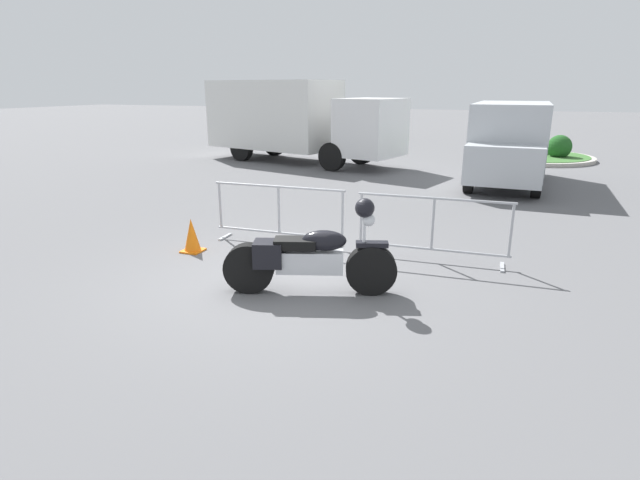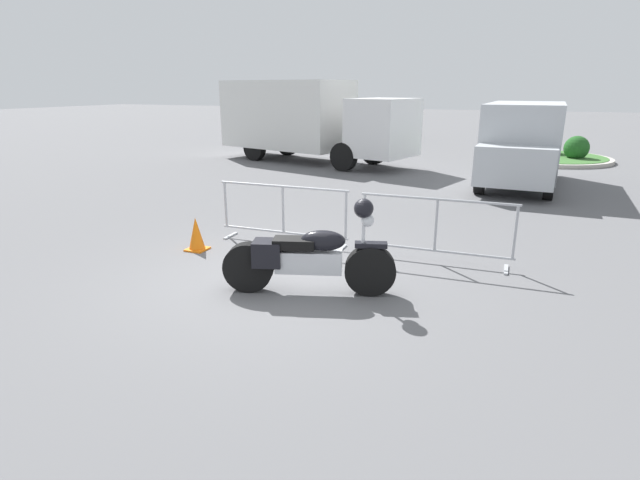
% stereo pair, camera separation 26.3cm
% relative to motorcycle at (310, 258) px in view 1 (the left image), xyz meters
% --- Properties ---
extents(ground_plane, '(120.00, 120.00, 0.00)m').
position_rel_motorcycle_xyz_m(ground_plane, '(-0.60, 0.23, -0.51)').
color(ground_plane, '#5B5B5E').
extents(motorcycle, '(2.32, 0.93, 1.35)m').
position_rel_motorcycle_xyz_m(motorcycle, '(0.00, 0.00, 0.00)').
color(motorcycle, black).
rests_on(motorcycle, ground).
extents(crowd_barrier_near, '(2.48, 0.52, 1.07)m').
position_rel_motorcycle_xyz_m(crowd_barrier_near, '(-1.37, 1.94, 0.04)').
color(crowd_barrier_near, '#9EA0A5').
rests_on(crowd_barrier_near, ground).
extents(crowd_barrier_far, '(2.48, 0.52, 1.07)m').
position_rel_motorcycle_xyz_m(crowd_barrier_far, '(1.37, 1.94, 0.04)').
color(crowd_barrier_far, '#9EA0A5').
rests_on(crowd_barrier_far, ground).
extents(box_truck, '(8.02, 4.15, 2.98)m').
position_rel_motorcycle_xyz_m(box_truck, '(-5.32, 11.61, 1.12)').
color(box_truck, silver).
rests_on(box_truck, ground).
extents(delivery_van, '(2.13, 5.06, 2.31)m').
position_rel_motorcycle_xyz_m(delivery_van, '(2.38, 9.71, 0.73)').
color(delivery_van, '#B2B7BC').
rests_on(delivery_van, ground).
extents(parked_car_blue, '(2.32, 4.42, 1.43)m').
position_rel_motorcycle_xyz_m(parked_car_blue, '(-10.62, 20.83, 0.21)').
color(parked_car_blue, '#284799').
rests_on(parked_car_blue, ground).
extents(parked_car_red, '(2.35, 4.48, 1.45)m').
position_rel_motorcycle_xyz_m(parked_car_red, '(-8.02, 21.57, 0.22)').
color(parked_car_red, '#B21E19').
rests_on(parked_car_red, ground).
extents(parked_car_black, '(2.23, 4.25, 1.37)m').
position_rel_motorcycle_xyz_m(parked_car_black, '(-5.42, 20.98, 0.18)').
color(parked_car_black, black).
rests_on(parked_car_black, ground).
extents(pedestrian, '(0.48, 0.48, 1.69)m').
position_rel_motorcycle_xyz_m(pedestrian, '(-5.60, 14.78, 0.41)').
color(pedestrian, '#262838').
rests_on(pedestrian, ground).
extents(planter_island, '(4.65, 4.65, 0.98)m').
position_rel_motorcycle_xyz_m(planter_island, '(3.41, 15.78, -0.30)').
color(planter_island, '#ADA89E').
rests_on(planter_island, ground).
extents(traffic_cone, '(0.34, 0.34, 0.59)m').
position_rel_motorcycle_xyz_m(traffic_cone, '(-2.58, 0.97, -0.23)').
color(traffic_cone, orange).
rests_on(traffic_cone, ground).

